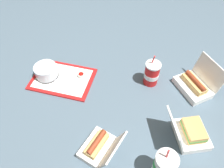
% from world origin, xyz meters
% --- Properties ---
extents(ground_plane, '(3.20, 3.20, 0.00)m').
position_xyz_m(ground_plane, '(0.00, 0.00, 0.00)').
color(ground_plane, '#4C6070').
extents(food_tray, '(0.38, 0.27, 0.01)m').
position_xyz_m(food_tray, '(0.33, -0.05, 0.01)').
color(food_tray, red).
rests_on(food_tray, ground_plane).
extents(cake_container, '(0.14, 0.14, 0.08)m').
position_xyz_m(cake_container, '(0.43, -0.05, 0.05)').
color(cake_container, black).
rests_on(cake_container, food_tray).
extents(ketchup_cup, '(0.04, 0.04, 0.02)m').
position_xyz_m(ketchup_cup, '(0.22, -0.09, 0.03)').
color(ketchup_cup, white).
rests_on(ketchup_cup, food_tray).
extents(napkin_stack, '(0.10, 0.10, 0.00)m').
position_xyz_m(napkin_stack, '(0.30, -0.09, 0.02)').
color(napkin_stack, white).
rests_on(napkin_stack, food_tray).
extents(plastic_fork, '(0.10, 0.07, 0.00)m').
position_xyz_m(plastic_fork, '(0.32, 0.00, 0.02)').
color(plastic_fork, white).
rests_on(plastic_fork, food_tray).
extents(clamshell_hotdog_back, '(0.22, 0.22, 0.15)m').
position_xyz_m(clamshell_hotdog_back, '(-0.01, 0.33, 0.04)').
color(clamshell_hotdog_back, white).
rests_on(clamshell_hotdog_back, ground_plane).
extents(clamshell_sandwich_corner, '(0.26, 0.24, 0.18)m').
position_xyz_m(clamshell_sandwich_corner, '(-0.43, 0.16, 0.04)').
color(clamshell_sandwich_corner, white).
rests_on(clamshell_sandwich_corner, ground_plane).
extents(clamshell_hotdog_center, '(0.27, 0.27, 0.18)m').
position_xyz_m(clamshell_hotdog_center, '(-0.46, -0.16, 0.04)').
color(clamshell_hotdog_center, white).
rests_on(clamshell_hotdog_center, ground_plane).
extents(soda_cup_back, '(0.10, 0.10, 0.24)m').
position_xyz_m(soda_cup_back, '(-0.31, 0.38, 0.09)').
color(soda_cup_back, white).
rests_on(soda_cup_back, ground_plane).
extents(soda_cup_corner, '(0.09, 0.09, 0.21)m').
position_xyz_m(soda_cup_corner, '(-0.20, -0.16, 0.08)').
color(soda_cup_corner, red).
rests_on(soda_cup_corner, ground_plane).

